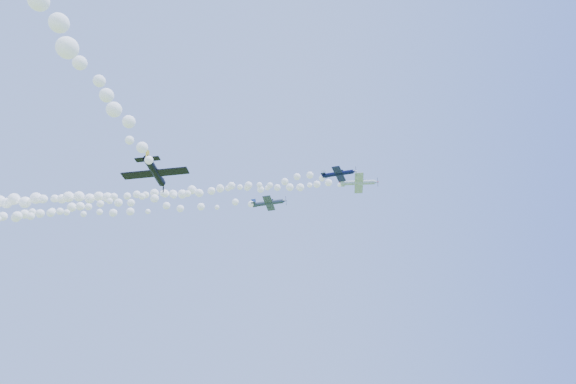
{
  "coord_description": "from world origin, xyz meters",
  "views": [
    {
      "loc": [
        -0.73,
        -85.03,
        10.79
      ],
      "look_at": [
        1.26,
        -8.77,
        44.66
      ],
      "focal_mm": 30.0,
      "sensor_mm": 36.0,
      "label": 1
    }
  ],
  "objects_px": {
    "plane_navy": "(339,174)",
    "plane_white": "(359,183)",
    "plane_grey": "(269,203)",
    "plane_black": "(155,172)"
  },
  "relations": [
    {
      "from": "plane_navy",
      "to": "plane_white",
      "type": "bearing_deg",
      "value": 84.18
    },
    {
      "from": "plane_white",
      "to": "plane_navy",
      "type": "relative_size",
      "value": 1.28
    },
    {
      "from": "plane_white",
      "to": "plane_navy",
      "type": "height_order",
      "value": "plane_white"
    },
    {
      "from": "plane_white",
      "to": "plane_grey",
      "type": "height_order",
      "value": "plane_white"
    },
    {
      "from": "plane_navy",
      "to": "plane_grey",
      "type": "xyz_separation_m",
      "value": [
        -11.98,
        2.5,
        -4.54
      ]
    },
    {
      "from": "plane_black",
      "to": "plane_white",
      "type": "bearing_deg",
      "value": -36.62
    },
    {
      "from": "plane_grey",
      "to": "plane_black",
      "type": "height_order",
      "value": "plane_grey"
    },
    {
      "from": "plane_white",
      "to": "plane_grey",
      "type": "xyz_separation_m",
      "value": [
        -17.85,
        -11.02,
        -9.22
      ]
    },
    {
      "from": "plane_navy",
      "to": "plane_black",
      "type": "distance_m",
      "value": 35.68
    },
    {
      "from": "plane_grey",
      "to": "plane_black",
      "type": "distance_m",
      "value": 29.28
    }
  ]
}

